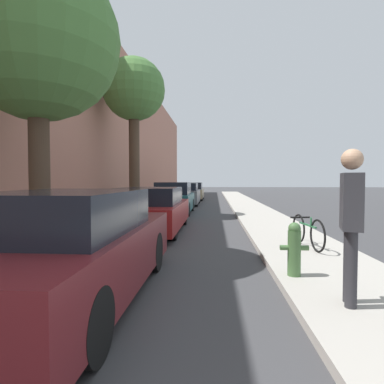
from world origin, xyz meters
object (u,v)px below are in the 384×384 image
object	(u,v)px
parked_car_teal	(174,199)
fire_hydrant	(294,248)
parked_car_grey	(184,194)
street_tree_near	(37,40)
bicycle	(307,231)
parked_car_champagne	(192,192)
parked_car_red	(152,210)
pedestrian	(351,215)
parked_car_maroon	(72,249)
street_tree_far	(134,92)

from	to	relation	value
parked_car_teal	fire_hydrant	bearing A→B (deg)	-72.60
parked_car_grey	street_tree_near	distance (m)	14.71
street_tree_near	bicycle	distance (m)	6.54
parked_car_teal	fire_hydrant	xyz separation A→B (m)	(3.10, -9.90, -0.15)
parked_car_champagne	bicycle	world-z (taller)	parked_car_champagne
parked_car_red	pedestrian	size ratio (longest dim) A/B	2.57
parked_car_maroon	parked_car_grey	world-z (taller)	parked_car_maroon
parked_car_grey	fire_hydrant	distance (m)	15.45
parked_car_red	fire_hydrant	distance (m)	5.62
parked_car_champagne	pedestrian	size ratio (longest dim) A/B	2.28
parked_car_grey	fire_hydrant	xyz separation A→B (m)	(3.11, -15.14, -0.13)
parked_car_maroon	pedestrian	world-z (taller)	pedestrian
parked_car_teal	fire_hydrant	size ratio (longest dim) A/B	5.05
street_tree_far	bicycle	xyz separation A→B (m)	(5.36, -6.19, -4.76)
fire_hydrant	pedestrian	size ratio (longest dim) A/B	0.45
parked_car_red	parked_car_champagne	bearing A→B (deg)	89.60
parked_car_grey	bicycle	world-z (taller)	parked_car_grey
street_tree_near	parked_car_grey	bearing A→B (deg)	84.49
street_tree_near	pedestrian	distance (m)	6.03
parked_car_teal	bicycle	distance (m)	8.73
street_tree_far	pedestrian	xyz separation A→B (m)	(4.93, -9.35, -4.07)
parked_car_maroon	street_tree_far	xyz separation A→B (m)	(-1.56, 9.19, 4.54)
parked_car_teal	street_tree_far	distance (m)	5.04
parked_car_red	parked_car_grey	size ratio (longest dim) A/B	1.11
parked_car_champagne	street_tree_near	xyz separation A→B (m)	(-1.48, -19.35, 3.49)
parked_car_grey	street_tree_near	world-z (taller)	street_tree_near
parked_car_red	parked_car_teal	size ratio (longest dim) A/B	1.14
parked_car_teal	parked_car_grey	bearing A→B (deg)	90.06
parked_car_maroon	pedestrian	distance (m)	3.41
parked_car_champagne	pedestrian	bearing A→B (deg)	-81.06
parked_car_red	street_tree_near	xyz separation A→B (m)	(-1.37, -3.77, 3.51)
parked_car_maroon	parked_car_red	distance (m)	5.60
parked_car_red	street_tree_far	xyz separation A→B (m)	(-1.46, 3.59, 4.58)
parked_car_grey	bicycle	size ratio (longest dim) A/B	2.58
parked_car_maroon	street_tree_far	distance (m)	10.37
fire_hydrant	bicycle	bearing A→B (deg)	69.17
parked_car_champagne	fire_hydrant	distance (m)	20.49
parked_car_grey	fire_hydrant	world-z (taller)	parked_car_grey
parked_car_red	pedestrian	distance (m)	6.75
parked_car_teal	parked_car_champagne	bearing A→B (deg)	89.43
fire_hydrant	parked_car_champagne	bearing A→B (deg)	98.42
parked_car_maroon	parked_car_red	world-z (taller)	parked_car_maroon
parked_car_red	parked_car_champagne	size ratio (longest dim) A/B	1.13
parked_car_champagne	pedestrian	distance (m)	21.62
pedestrian	parked_car_maroon	bearing A→B (deg)	102.80
street_tree_near	fire_hydrant	size ratio (longest dim) A/B	6.94
parked_car_red	bicycle	distance (m)	4.69
street_tree_far	fire_hydrant	size ratio (longest dim) A/B	8.15
parked_car_champagne	street_tree_far	distance (m)	12.93
street_tree_far	fire_hydrant	xyz separation A→B (m)	(4.57, -8.27, -4.69)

